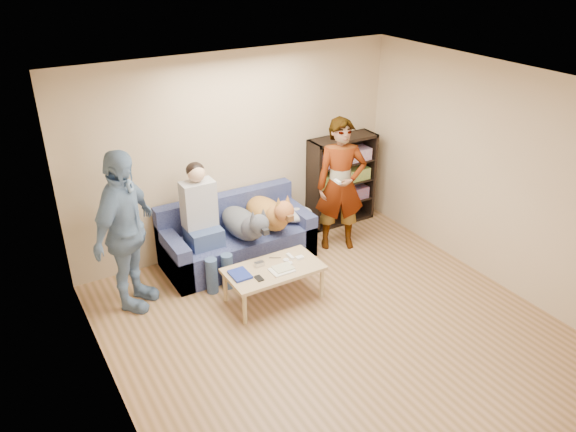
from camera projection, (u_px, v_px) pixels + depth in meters
ground at (346, 341)px, 5.88m from camera, size 5.00×5.00×0.00m
ceiling at (360, 96)px, 4.72m from camera, size 5.00×5.00×0.00m
wall_back at (237, 153)px, 7.23m from camera, size 4.50×0.00×4.50m
wall_left at (114, 302)px, 4.28m from camera, size 0.00×5.00×5.00m
wall_right at (514, 184)px, 6.32m from camera, size 0.00×5.00×5.00m
blanket at (296, 214)px, 7.42m from camera, size 0.44×0.37×0.15m
person_standing_right at (341, 185)px, 7.31m from camera, size 0.77×0.66×1.79m
person_standing_left at (125, 232)px, 6.06m from camera, size 1.10×1.09×1.87m
held_controller at (337, 182)px, 6.99m from camera, size 0.05×0.12×0.03m
notebook_blue at (240, 274)px, 6.24m from camera, size 0.20×0.26×0.03m
papers at (282, 270)px, 6.33m from camera, size 0.26×0.20×0.02m
magazine at (283, 268)px, 6.35m from camera, size 0.22×0.17×0.01m
camera_silver at (259, 264)px, 6.41m from camera, size 0.11×0.06×0.05m
controller_a at (290, 256)px, 6.58m from camera, size 0.04×0.13×0.03m
controller_b at (300, 258)px, 6.56m from camera, size 0.09×0.06×0.03m
headphone_cup_a at (290, 263)px, 6.45m from camera, size 0.07×0.07×0.02m
headphone_cup_b at (286, 260)px, 6.52m from camera, size 0.07×0.07×0.02m
pen_orange at (279, 275)px, 6.25m from camera, size 0.13×0.06×0.01m
pen_black at (275, 258)px, 6.57m from camera, size 0.13×0.08×0.01m
wallet at (259, 278)px, 6.17m from camera, size 0.07×0.12×0.02m
sofa at (236, 240)px, 7.26m from camera, size 1.90×0.85×0.82m
person_seated at (203, 218)px, 6.72m from camera, size 0.40×0.73×1.47m
dog_gray at (245, 224)px, 6.92m from camera, size 0.38×1.23×0.55m
dog_tan at (270, 213)px, 7.15m from camera, size 0.41×1.16×0.59m
coffee_table at (274, 271)px, 6.40m from camera, size 1.10×0.60×0.42m
bookshelf at (341, 178)px, 8.07m from camera, size 1.00×0.34×1.30m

